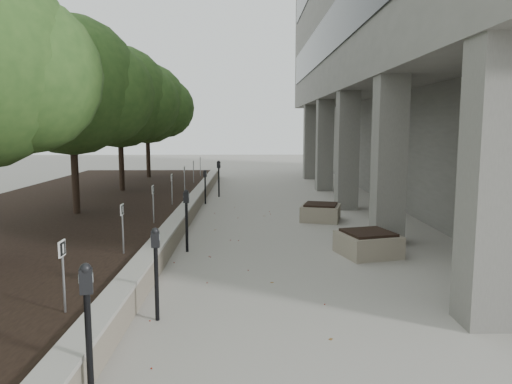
{
  "coord_description": "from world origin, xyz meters",
  "views": [
    {
      "loc": [
        0.05,
        -5.65,
        2.79
      ],
      "look_at": [
        0.22,
        6.3,
        1.21
      ],
      "focal_mm": 34.34,
      "sensor_mm": 36.0,
      "label": 1
    }
  ],
  "objects": [
    {
      "name": "parking_meter_1",
      "position": [
        -1.55,
        -0.99,
        0.74
      ],
      "size": [
        0.17,
        0.14,
        1.48
      ],
      "primitive_type": null,
      "rotation": [
        0.0,
        0.0,
        0.26
      ],
      "color": "black",
      "rests_on": "ground"
    },
    {
      "name": "retaining_wall",
      "position": [
        -1.82,
        9.0,
        0.25
      ],
      "size": [
        0.39,
        26.0,
        0.5
      ],
      "primitive_type": null,
      "color": "gray",
      "rests_on": "ground"
    },
    {
      "name": "ground",
      "position": [
        0.0,
        0.0,
        0.0
      ],
      "size": [
        90.0,
        90.0,
        0.0
      ],
      "primitive_type": "plane",
      "color": "gray",
      "rests_on": "ground"
    },
    {
      "name": "parking_sign_5",
      "position": [
        -2.35,
        9.5,
        0.88
      ],
      "size": [
        0.04,
        0.22,
        0.96
      ],
      "primitive_type": null,
      "color": "black",
      "rests_on": "planting_bed"
    },
    {
      "name": "parking_meter_4",
      "position": [
        -1.55,
        12.13,
        0.63
      ],
      "size": [
        0.14,
        0.12,
        1.26
      ],
      "primitive_type": null,
      "rotation": [
        0.0,
        0.0,
        -0.29
      ],
      "color": "black",
      "rests_on": "ground"
    },
    {
      "name": "parking_sign_7",
      "position": [
        -2.35,
        15.5,
        0.88
      ],
      "size": [
        0.04,
        0.22,
        0.96
      ],
      "primitive_type": null,
      "color": "black",
      "rests_on": "planting_bed"
    },
    {
      "name": "planter_back",
      "position": [
        2.21,
        8.86,
        0.26
      ],
      "size": [
        1.36,
        1.36,
        0.52
      ],
      "primitive_type": null,
      "rotation": [
        0.0,
        0.0,
        -0.27
      ],
      "color": "gray",
      "rests_on": "ground"
    },
    {
      "name": "crabapple_tree_5",
      "position": [
        -4.8,
        18.0,
        3.12
      ],
      "size": [
        4.6,
        4.0,
        5.44
      ],
      "primitive_type": null,
      "color": "#2A4D1D",
      "rests_on": "planting_bed"
    },
    {
      "name": "parking_sign_6",
      "position": [
        -2.35,
        12.5,
        0.88
      ],
      "size": [
        0.04,
        0.22,
        0.96
      ],
      "primitive_type": null,
      "color": "black",
      "rests_on": "planting_bed"
    },
    {
      "name": "planter_front",
      "position": [
        2.66,
        4.81,
        0.27
      ],
      "size": [
        1.41,
        1.41,
        0.54
      ],
      "primitive_type": null,
      "rotation": [
        0.0,
        0.0,
        0.27
      ],
      "color": "gray",
      "rests_on": "ground"
    },
    {
      "name": "parking_sign_3",
      "position": [
        -2.35,
        3.5,
        0.88
      ],
      "size": [
        0.04,
        0.22,
        0.96
      ],
      "primitive_type": null,
      "color": "black",
      "rests_on": "planting_bed"
    },
    {
      "name": "parking_sign_4",
      "position": [
        -2.35,
        6.5,
        0.88
      ],
      "size": [
        0.04,
        0.22,
        0.96
      ],
      "primitive_type": null,
      "color": "black",
      "rests_on": "planting_bed"
    },
    {
      "name": "parking_sign_8",
      "position": [
        -2.35,
        18.5,
        0.88
      ],
      "size": [
        0.04,
        0.22,
        0.96
      ],
      "primitive_type": null,
      "color": "black",
      "rests_on": "planting_bed"
    },
    {
      "name": "parking_sign_2",
      "position": [
        -2.35,
        0.5,
        0.88
      ],
      "size": [
        0.04,
        0.22,
        0.96
      ],
      "primitive_type": null,
      "color": "black",
      "rests_on": "planting_bed"
    },
    {
      "name": "crabapple_tree_3",
      "position": [
        -4.8,
        8.0,
        3.12
      ],
      "size": [
        4.6,
        4.0,
        5.44
      ],
      "primitive_type": null,
      "color": "#2A4D1D",
      "rests_on": "planting_bed"
    },
    {
      "name": "parking_meter_5",
      "position": [
        -1.16,
        13.98,
        0.74
      ],
      "size": [
        0.17,
        0.15,
        1.47
      ],
      "primitive_type": null,
      "rotation": [
        0.0,
        0.0,
        -0.37
      ],
      "color": "black",
      "rests_on": "ground"
    },
    {
      "name": "planting_bed",
      "position": [
        -5.5,
        9.0,
        0.2
      ],
      "size": [
        7.0,
        26.0,
        0.4
      ],
      "primitive_type": "cube",
      "color": "black",
      "rests_on": "ground"
    },
    {
      "name": "crabapple_tree_4",
      "position": [
        -4.8,
        13.0,
        3.12
      ],
      "size": [
        4.6,
        4.0,
        5.44
      ],
      "primitive_type": null,
      "color": "#2A4D1D",
      "rests_on": "planting_bed"
    },
    {
      "name": "parking_meter_3",
      "position": [
        -1.35,
        5.17,
        0.71
      ],
      "size": [
        0.15,
        0.11,
        1.42
      ],
      "primitive_type": null,
      "rotation": [
        0.0,
        0.0,
        -0.06
      ],
      "color": "black",
      "rests_on": "ground"
    },
    {
      "name": "parking_meter_2",
      "position": [
        -1.29,
        1.2,
        0.69
      ],
      "size": [
        0.14,
        0.11,
        1.38
      ],
      "primitive_type": null,
      "rotation": [
        0.0,
        0.0,
        0.06
      ],
      "color": "black",
      "rests_on": "ground"
    },
    {
      "name": "berry_scatter",
      "position": [
        -0.1,
        5.0,
        0.01
      ],
      "size": [
        3.3,
        14.1,
        0.02
      ],
      "primitive_type": null,
      "color": "maroon",
      "rests_on": "ground"
    }
  ]
}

